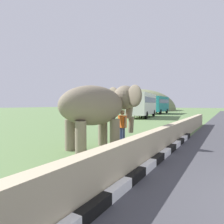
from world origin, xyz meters
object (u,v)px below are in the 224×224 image
(bus_white, at_px, (143,103))
(bus_teal, at_px, (158,104))
(person_handler, at_px, (122,125))
(elephant, at_px, (100,106))
(cow_near, at_px, (138,112))

(bus_white, height_order, bus_teal, same)
(person_handler, xyz_separation_m, bus_white, (18.82, 6.49, 1.15))
(elephant, relative_size, bus_white, 0.44)
(elephant, relative_size, person_handler, 2.45)
(bus_teal, bearing_deg, person_handler, -165.58)
(person_handler, xyz_separation_m, cow_near, (15.85, 5.94, -0.06))
(person_handler, xyz_separation_m, bus_teal, (31.20, 8.03, 1.15))
(bus_white, bearing_deg, bus_teal, 7.07)
(person_handler, relative_size, cow_near, 0.86)
(bus_white, relative_size, cow_near, 4.84)
(bus_white, height_order, cow_near, bus_white)
(elephant, height_order, person_handler, elephant)
(person_handler, relative_size, bus_white, 0.18)
(person_handler, bearing_deg, bus_teal, 14.42)
(bus_white, xyz_separation_m, cow_near, (-2.98, -0.55, -1.21))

